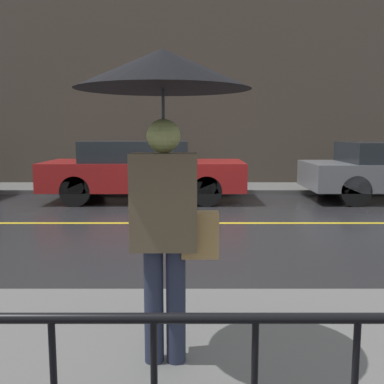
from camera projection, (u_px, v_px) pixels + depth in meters
name	position (u px, v px, depth m)	size (l,w,h in m)	color
ground_plane	(214.00, 223.00, 8.06)	(80.00, 80.00, 0.00)	#262628
sidewalk_near	(251.00, 381.00, 2.88)	(28.00, 3.09, 0.11)	#60605E
sidewalk_far	(206.00, 188.00, 12.60)	(28.00, 1.81, 0.11)	#60605E
lane_marking	(214.00, 223.00, 8.06)	(25.20, 0.12, 0.01)	gold
building_storefront	(205.00, 93.00, 13.28)	(28.00, 0.30, 5.49)	#4C4238
pedestrian	(165.00, 112.00, 2.80)	(1.10, 1.10, 2.04)	#23283D
car_red	(144.00, 170.00, 10.63)	(4.65, 1.92, 1.41)	maroon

